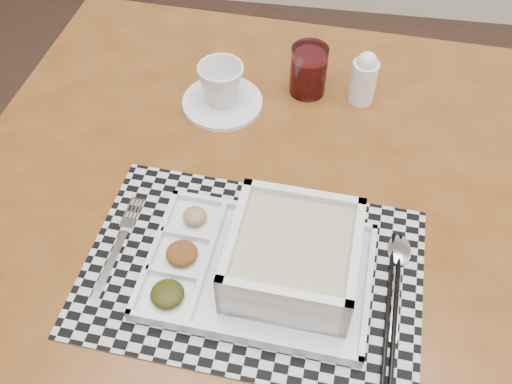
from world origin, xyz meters
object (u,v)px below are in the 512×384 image
serving_tray (281,261)px  creamer_bottle (364,78)px  cup (221,84)px  juice_glass (308,72)px  dining_table (262,235)px

serving_tray → creamer_bottle: creamer_bottle is taller
cup → juice_glass: bearing=45.7°
serving_tray → dining_table: bearing=109.7°
dining_table → juice_glass: size_ratio=11.23×
dining_table → cup: 0.28m
dining_table → cup: size_ratio=12.92×
serving_tray → cup: size_ratio=3.96×
creamer_bottle → juice_glass: bearing=175.6°
serving_tray → creamer_bottle: size_ratio=3.17×
dining_table → serving_tray: bearing=-70.3°
serving_tray → creamer_bottle: (0.10, 0.41, 0.01)m
dining_table → serving_tray: (0.04, -0.12, 0.12)m
serving_tray → juice_glass: bearing=90.2°
serving_tray → creamer_bottle: 0.42m
dining_table → juice_glass: 0.32m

